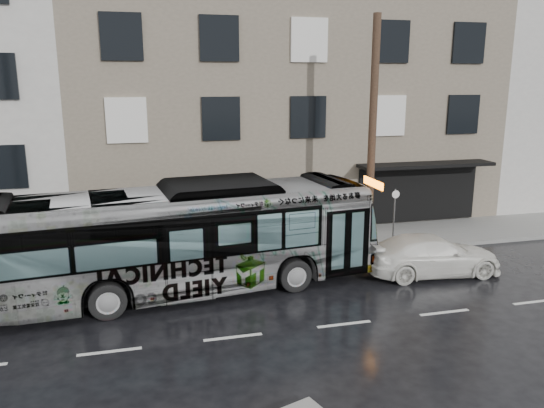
{
  "coord_description": "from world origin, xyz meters",
  "views": [
    {
      "loc": [
        -2.18,
        -15.45,
        6.77
      ],
      "look_at": [
        2.34,
        2.5,
        2.43
      ],
      "focal_mm": 35.0,
      "sensor_mm": 36.0,
      "label": 1
    }
  ],
  "objects_px": {
    "utility_pole_front": "(372,137)",
    "white_sedan": "(432,255)",
    "sign_post": "(394,218)",
    "bus": "(182,239)"
  },
  "relations": [
    {
      "from": "utility_pole_front",
      "to": "sign_post",
      "type": "distance_m",
      "value": 3.48
    },
    {
      "from": "utility_pole_front",
      "to": "white_sedan",
      "type": "bearing_deg",
      "value": -66.43
    },
    {
      "from": "sign_post",
      "to": "bus",
      "type": "relative_size",
      "value": 0.19
    },
    {
      "from": "bus",
      "to": "utility_pole_front",
      "type": "bearing_deg",
      "value": -80.1
    },
    {
      "from": "sign_post",
      "to": "white_sedan",
      "type": "bearing_deg",
      "value": -87.69
    },
    {
      "from": "sign_post",
      "to": "bus",
      "type": "xyz_separation_m",
      "value": [
        -8.59,
        -2.21,
        0.44
      ]
    },
    {
      "from": "utility_pole_front",
      "to": "sign_post",
      "type": "bearing_deg",
      "value": 0.0
    },
    {
      "from": "white_sedan",
      "to": "bus",
      "type": "bearing_deg",
      "value": 90.39
    },
    {
      "from": "sign_post",
      "to": "white_sedan",
      "type": "xyz_separation_m",
      "value": [
        0.11,
        -2.78,
        -0.64
      ]
    },
    {
      "from": "utility_pole_front",
      "to": "white_sedan",
      "type": "distance_m",
      "value": 4.97
    }
  ]
}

